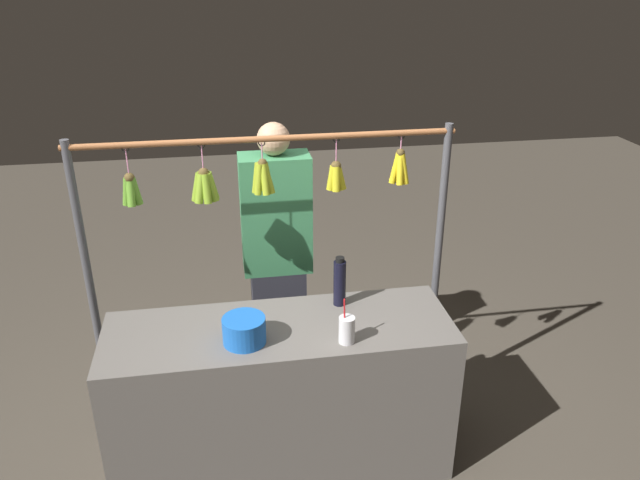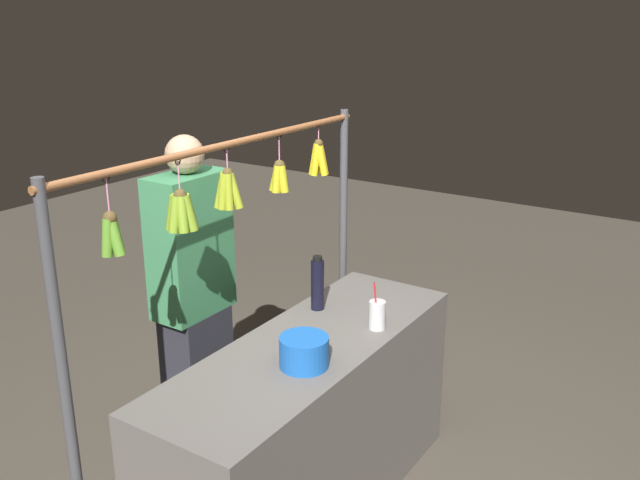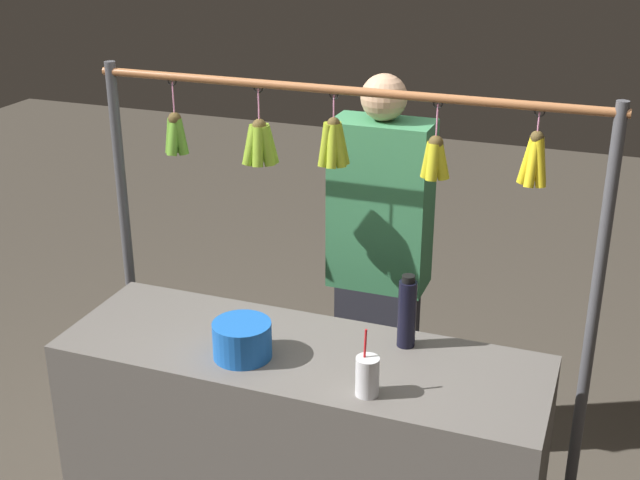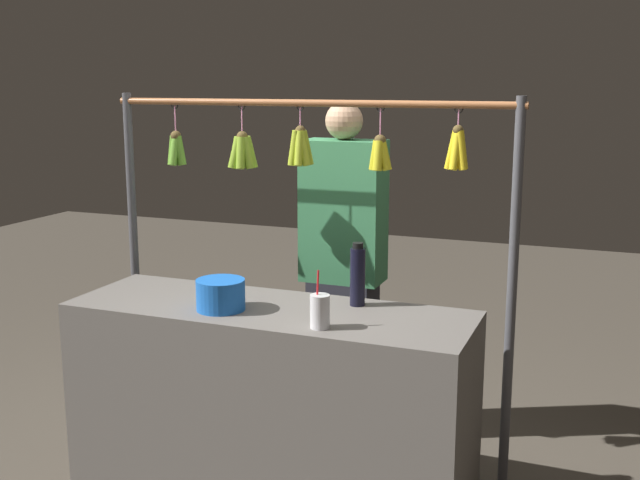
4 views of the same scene
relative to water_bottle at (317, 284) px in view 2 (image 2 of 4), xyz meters
The scene contains 6 objects.
market_counter 0.69m from the water_bottle, 27.07° to the left, with size 1.76×0.58×0.88m, color #66605B.
display_rack 0.50m from the water_bottle, 33.52° to the right, with size 1.99×0.14×1.77m.
water_bottle is the anchor object (origin of this frame).
blue_bucket 0.59m from the water_bottle, 28.00° to the left, with size 0.21×0.21×0.13m, color blue.
drink_cup 0.36m from the water_bottle, 84.40° to the left, with size 0.08×0.08×0.23m.
vendor_person 0.66m from the water_bottle, 64.61° to the right, with size 0.41×0.22×1.73m.
Camera 2 is at (2.32, 1.59, 2.30)m, focal length 39.14 mm.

